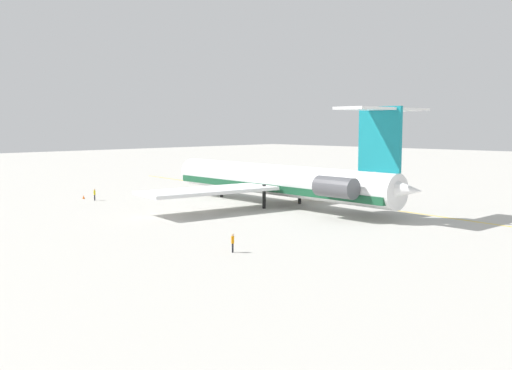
# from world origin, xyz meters

# --- Properties ---
(ground) EXTENTS (368.03, 368.03, 0.00)m
(ground) POSITION_xyz_m (0.00, 0.00, 0.00)
(ground) COLOR #B7B5AD
(main_jetliner) EXTENTS (46.30, 41.04, 13.48)m
(main_jetliner) POSITION_xyz_m (1.21, 11.64, 3.68)
(main_jetliner) COLOR white
(main_jetliner) RESTS_ON ground
(ground_crew_near_nose) EXTENTS (0.27, 0.41, 1.72)m
(ground_crew_near_nose) POSITION_xyz_m (-15.22, 36.61, 1.09)
(ground_crew_near_nose) COLOR black
(ground_crew_near_nose) RESTS_ON ground
(ground_crew_near_tail) EXTENTS (0.28, 0.40, 1.77)m
(ground_crew_near_tail) POSITION_xyz_m (25.38, 27.00, 1.12)
(ground_crew_near_tail) COLOR black
(ground_crew_near_tail) RESTS_ON ground
(safety_cone_nose) EXTENTS (0.40, 0.40, 0.55)m
(safety_cone_nose) POSITION_xyz_m (28.28, 27.24, 0.28)
(safety_cone_nose) COLOR #EA590F
(safety_cone_nose) RESTS_ON ground
(taxiway_centreline) EXTENTS (104.89, 12.22, 0.01)m
(taxiway_centreline) POSITION_xyz_m (2.50, 2.50, 0.00)
(taxiway_centreline) COLOR gold
(taxiway_centreline) RESTS_ON ground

